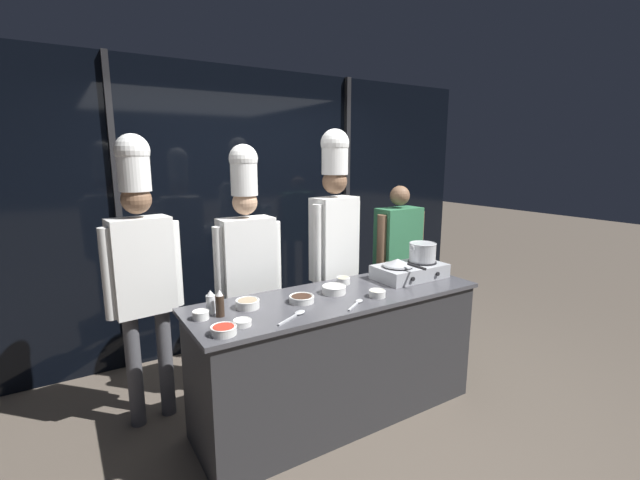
# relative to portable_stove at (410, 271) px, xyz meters

# --- Properties ---
(ground_plane) EXTENTS (24.00, 24.00, 0.00)m
(ground_plane) POSITION_rel_portable_stove_xyz_m (-0.72, -0.05, -0.98)
(ground_plane) COLOR brown
(window_wall_back) EXTENTS (5.54, 0.09, 2.70)m
(window_wall_back) POSITION_rel_portable_stove_xyz_m (-0.72, 1.57, 0.37)
(window_wall_back) COLOR black
(window_wall_back) RESTS_ON ground_plane
(demo_counter) EXTENTS (2.11, 0.68, 0.92)m
(demo_counter) POSITION_rel_portable_stove_xyz_m (-0.72, -0.05, -0.52)
(demo_counter) COLOR #2D2D30
(demo_counter) RESTS_ON ground_plane
(portable_stove) EXTENTS (0.57, 0.34, 0.12)m
(portable_stove) POSITION_rel_portable_stove_xyz_m (0.00, 0.00, 0.00)
(portable_stove) COLOR #B2B5BA
(portable_stove) RESTS_ON demo_counter
(frying_pan) EXTENTS (0.24, 0.41, 0.05)m
(frying_pan) POSITION_rel_portable_stove_xyz_m (-0.13, -0.00, 0.09)
(frying_pan) COLOR #ADAFB5
(frying_pan) RESTS_ON portable_stove
(stock_pot) EXTENTS (0.24, 0.22, 0.15)m
(stock_pot) POSITION_rel_portable_stove_xyz_m (0.13, 0.00, 0.14)
(stock_pot) COLOR #B7BABF
(stock_pot) RESTS_ON portable_stove
(squeeze_bottle_clear) EXTENTS (0.06, 0.06, 0.15)m
(squeeze_bottle_clear) POSITION_rel_portable_stove_xyz_m (-1.59, 0.07, 0.01)
(squeeze_bottle_clear) COLOR white
(squeeze_bottle_clear) RESTS_ON demo_counter
(squeeze_bottle_soy) EXTENTS (0.05, 0.05, 0.17)m
(squeeze_bottle_soy) POSITION_rel_portable_stove_xyz_m (-1.56, -0.01, 0.02)
(squeeze_bottle_soy) COLOR #332319
(squeeze_bottle_soy) RESTS_ON demo_counter
(prep_bowl_rice) EXTENTS (0.17, 0.17, 0.06)m
(prep_bowl_rice) POSITION_rel_portable_stove_xyz_m (-0.73, -0.00, -0.03)
(prep_bowl_rice) COLOR white
(prep_bowl_rice) RESTS_ON demo_counter
(prep_bowl_soy_glaze) EXTENTS (0.17, 0.17, 0.05)m
(prep_bowl_soy_glaze) POSITION_rel_portable_stove_xyz_m (-1.02, -0.05, -0.03)
(prep_bowl_soy_glaze) COLOR white
(prep_bowl_soy_glaze) RESTS_ON demo_counter
(prep_bowl_onion) EXTENTS (0.10, 0.10, 0.05)m
(prep_bowl_onion) POSITION_rel_portable_stove_xyz_m (-1.67, 0.01, -0.03)
(prep_bowl_onion) COLOR white
(prep_bowl_onion) RESTS_ON demo_counter
(prep_bowl_noodles) EXTENTS (0.12, 0.12, 0.05)m
(prep_bowl_noodles) POSITION_rel_portable_stove_xyz_m (-0.52, -0.23, -0.03)
(prep_bowl_noodles) COLOR white
(prep_bowl_noodles) RESTS_ON demo_counter
(prep_bowl_mushrooms) EXTENTS (0.15, 0.15, 0.06)m
(prep_bowl_mushrooms) POSITION_rel_portable_stove_xyz_m (-1.36, 0.04, -0.03)
(prep_bowl_mushrooms) COLOR white
(prep_bowl_mushrooms) RESTS_ON demo_counter
(prep_bowl_chili_flakes) EXTENTS (0.14, 0.14, 0.05)m
(prep_bowl_chili_flakes) POSITION_rel_portable_stove_xyz_m (-1.63, -0.27, -0.03)
(prep_bowl_chili_flakes) COLOR white
(prep_bowl_chili_flakes) RESTS_ON demo_counter
(prep_bowl_bean_sprouts) EXTENTS (0.11, 0.11, 0.04)m
(prep_bowl_bean_sprouts) POSITION_rel_portable_stove_xyz_m (-1.50, -0.21, -0.04)
(prep_bowl_bean_sprouts) COLOR white
(prep_bowl_bean_sprouts) RESTS_ON demo_counter
(prep_bowl_ginger) EXTENTS (0.10, 0.10, 0.05)m
(prep_bowl_ginger) POSITION_rel_portable_stove_xyz_m (-0.54, 0.15, -0.03)
(prep_bowl_ginger) COLOR white
(prep_bowl_ginger) RESTS_ON demo_counter
(serving_spoon_slotted) EXTENTS (0.25, 0.16, 0.02)m
(serving_spoon_slotted) POSITION_rel_portable_stove_xyz_m (-1.16, -0.24, -0.05)
(serving_spoon_slotted) COLOR #B2B5BA
(serving_spoon_slotted) RESTS_ON demo_counter
(serving_spoon_solid) EXTENTS (0.20, 0.15, 0.02)m
(serving_spoon_solid) POSITION_rel_portable_stove_xyz_m (-0.72, -0.26, -0.05)
(serving_spoon_solid) COLOR #B2B5BA
(serving_spoon_solid) RESTS_ON demo_counter
(chef_head) EXTENTS (0.52, 0.25, 2.02)m
(chef_head) POSITION_rel_portable_stove_xyz_m (-1.89, 0.61, 0.22)
(chef_head) COLOR #4C4C51
(chef_head) RESTS_ON ground_plane
(chef_sous) EXTENTS (0.54, 0.22, 1.96)m
(chef_sous) POSITION_rel_portable_stove_xyz_m (-1.14, 0.58, 0.16)
(chef_sous) COLOR #4C4C51
(chef_sous) RESTS_ON ground_plane
(chef_line) EXTENTS (0.51, 0.27, 2.09)m
(chef_line) POSITION_rel_portable_stove_xyz_m (-0.39, 0.50, 0.28)
(chef_line) COLOR #4C4C51
(chef_line) RESTS_ON ground_plane
(person_guest) EXTENTS (0.57, 0.24, 1.61)m
(person_guest) POSITION_rel_portable_stove_xyz_m (0.39, 0.57, -0.01)
(person_guest) COLOR #232326
(person_guest) RESTS_ON ground_plane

